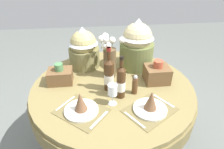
{
  "coord_description": "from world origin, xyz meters",
  "views": [
    {
      "loc": [
        -0.16,
        -1.34,
        1.68
      ],
      "look_at": [
        0.0,
        0.03,
        0.83
      ],
      "focal_mm": 30.82,
      "sensor_mm": 36.0,
      "label": 1
    }
  ],
  "objects_px": {
    "woven_basket_side_left": "(60,76)",
    "flower_vase": "(109,57)",
    "woven_basket_side_right": "(157,73)",
    "place_setting_right": "(150,105)",
    "dining_table": "(112,96)",
    "wine_bottle_left": "(109,75)",
    "gift_tub_back_left": "(84,46)",
    "wine_bottle_centre": "(121,82)",
    "gift_tub_back_right": "(137,43)",
    "place_setting_left": "(81,106)",
    "pepper_mill": "(135,85)",
    "wine_glass_left": "(113,90)"
  },
  "relations": [
    {
      "from": "wine_bottle_left",
      "to": "woven_basket_side_right",
      "type": "height_order",
      "value": "wine_bottle_left"
    },
    {
      "from": "wine_glass_left",
      "to": "wine_bottle_left",
      "type": "bearing_deg",
      "value": 92.09
    },
    {
      "from": "place_setting_right",
      "to": "woven_basket_side_left",
      "type": "xyz_separation_m",
      "value": [
        -0.66,
        0.44,
        0.02
      ]
    },
    {
      "from": "place_setting_right",
      "to": "flower_vase",
      "type": "distance_m",
      "value": 0.57
    },
    {
      "from": "place_setting_left",
      "to": "place_setting_right",
      "type": "relative_size",
      "value": 1.0
    },
    {
      "from": "place_setting_right",
      "to": "wine_glass_left",
      "type": "relative_size",
      "value": 2.54
    },
    {
      "from": "wine_bottle_left",
      "to": "dining_table",
      "type": "bearing_deg",
      "value": 59.56
    },
    {
      "from": "wine_bottle_centre",
      "to": "pepper_mill",
      "type": "height_order",
      "value": "wine_bottle_centre"
    },
    {
      "from": "wine_bottle_left",
      "to": "gift_tub_back_left",
      "type": "distance_m",
      "value": 0.47
    },
    {
      "from": "flower_vase",
      "to": "wine_glass_left",
      "type": "height_order",
      "value": "flower_vase"
    },
    {
      "from": "place_setting_right",
      "to": "wine_bottle_centre",
      "type": "distance_m",
      "value": 0.27
    },
    {
      "from": "dining_table",
      "to": "gift_tub_back_left",
      "type": "xyz_separation_m",
      "value": [
        -0.23,
        0.36,
        0.33
      ]
    },
    {
      "from": "gift_tub_back_right",
      "to": "wine_glass_left",
      "type": "bearing_deg",
      "value": -118.31
    },
    {
      "from": "woven_basket_side_right",
      "to": "gift_tub_back_right",
      "type": "bearing_deg",
      "value": 113.0
    },
    {
      "from": "woven_basket_side_right",
      "to": "woven_basket_side_left",
      "type": "bearing_deg",
      "value": 174.71
    },
    {
      "from": "place_setting_left",
      "to": "wine_bottle_centre",
      "type": "height_order",
      "value": "wine_bottle_centre"
    },
    {
      "from": "wine_bottle_left",
      "to": "gift_tub_back_left",
      "type": "bearing_deg",
      "value": 114.98
    },
    {
      "from": "place_setting_right",
      "to": "woven_basket_side_left",
      "type": "height_order",
      "value": "woven_basket_side_left"
    },
    {
      "from": "gift_tub_back_left",
      "to": "woven_basket_side_right",
      "type": "height_order",
      "value": "gift_tub_back_left"
    },
    {
      "from": "flower_vase",
      "to": "wine_bottle_centre",
      "type": "xyz_separation_m",
      "value": [
        0.05,
        -0.32,
        -0.05
      ]
    },
    {
      "from": "flower_vase",
      "to": "wine_bottle_left",
      "type": "bearing_deg",
      "value": -96.74
    },
    {
      "from": "gift_tub_back_left",
      "to": "woven_basket_side_right",
      "type": "xyz_separation_m",
      "value": [
        0.62,
        -0.35,
        -0.13
      ]
    },
    {
      "from": "flower_vase",
      "to": "woven_basket_side_right",
      "type": "relative_size",
      "value": 1.92
    },
    {
      "from": "place_setting_left",
      "to": "pepper_mill",
      "type": "bearing_deg",
      "value": 22.27
    },
    {
      "from": "place_setting_right",
      "to": "woven_basket_side_right",
      "type": "xyz_separation_m",
      "value": [
        0.16,
        0.36,
        0.03
      ]
    },
    {
      "from": "dining_table",
      "to": "wine_bottle_centre",
      "type": "relative_size",
      "value": 4.01
    },
    {
      "from": "dining_table",
      "to": "wine_bottle_left",
      "type": "height_order",
      "value": "wine_bottle_left"
    },
    {
      "from": "gift_tub_back_left",
      "to": "gift_tub_back_right",
      "type": "height_order",
      "value": "gift_tub_back_right"
    },
    {
      "from": "dining_table",
      "to": "gift_tub_back_right",
      "type": "distance_m",
      "value": 0.54
    },
    {
      "from": "place_setting_right",
      "to": "woven_basket_side_left",
      "type": "relative_size",
      "value": 2.09
    },
    {
      "from": "flower_vase",
      "to": "woven_basket_side_right",
      "type": "distance_m",
      "value": 0.43
    },
    {
      "from": "place_setting_left",
      "to": "pepper_mill",
      "type": "height_order",
      "value": "pepper_mill"
    },
    {
      "from": "place_setting_right",
      "to": "wine_bottle_left",
      "type": "bearing_deg",
      "value": 132.18
    },
    {
      "from": "woven_basket_side_left",
      "to": "wine_glass_left",
      "type": "bearing_deg",
      "value": -39.31
    },
    {
      "from": "wine_glass_left",
      "to": "gift_tub_back_left",
      "type": "xyz_separation_m",
      "value": [
        -0.2,
        0.61,
        0.09
      ]
    },
    {
      "from": "gift_tub_back_right",
      "to": "woven_basket_side_right",
      "type": "relative_size",
      "value": 2.34
    },
    {
      "from": "wine_bottle_left",
      "to": "woven_basket_side_left",
      "type": "xyz_separation_m",
      "value": [
        -0.4,
        0.15,
        -0.07
      ]
    },
    {
      "from": "wine_glass_left",
      "to": "woven_basket_side_left",
      "type": "xyz_separation_m",
      "value": [
        -0.41,
        0.34,
        -0.05
      ]
    },
    {
      "from": "flower_vase",
      "to": "gift_tub_back_left",
      "type": "xyz_separation_m",
      "value": [
        -0.22,
        0.21,
        0.02
      ]
    },
    {
      "from": "woven_basket_side_left",
      "to": "flower_vase",
      "type": "bearing_deg",
      "value": 8.48
    },
    {
      "from": "place_setting_right",
      "to": "woven_basket_side_right",
      "type": "height_order",
      "value": "woven_basket_side_right"
    },
    {
      "from": "place_setting_left",
      "to": "woven_basket_side_right",
      "type": "xyz_separation_m",
      "value": [
        0.64,
        0.32,
        0.03
      ]
    },
    {
      "from": "gift_tub_back_left",
      "to": "woven_basket_side_right",
      "type": "distance_m",
      "value": 0.72
    },
    {
      "from": "place_setting_right",
      "to": "pepper_mill",
      "type": "distance_m",
      "value": 0.22
    },
    {
      "from": "place_setting_right",
      "to": "pepper_mill",
      "type": "bearing_deg",
      "value": 107.33
    },
    {
      "from": "dining_table",
      "to": "flower_vase",
      "type": "bearing_deg",
      "value": 93.88
    },
    {
      "from": "wine_bottle_centre",
      "to": "pepper_mill",
      "type": "distance_m",
      "value": 0.13
    },
    {
      "from": "place_setting_right",
      "to": "dining_table",
      "type": "bearing_deg",
      "value": 122.99
    },
    {
      "from": "wine_bottle_left",
      "to": "wine_bottle_centre",
      "type": "distance_m",
      "value": 0.13
    },
    {
      "from": "wine_bottle_left",
      "to": "wine_bottle_centre",
      "type": "xyz_separation_m",
      "value": [
        0.08,
        -0.11,
        -0.01
      ]
    }
  ]
}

